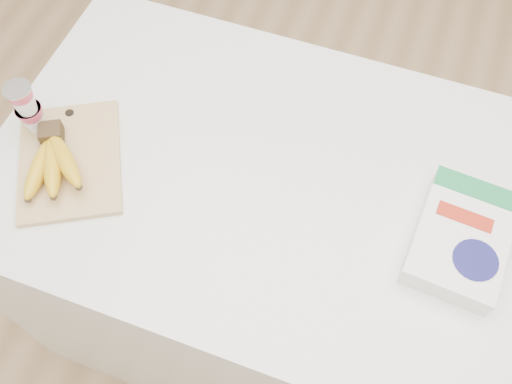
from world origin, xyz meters
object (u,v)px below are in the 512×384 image
bananas (52,161)px  yogurt_stack (27,107)px  cereal_box (461,238)px  table (260,255)px  cutting_board (70,160)px

bananas → yogurt_stack: size_ratio=1.45×
bananas → cereal_box: 0.85m
table → cereal_box: cereal_box is taller
table → yogurt_stack: bearing=-172.2°
cutting_board → bananas: size_ratio=1.46×
cutting_board → yogurt_stack: (-0.10, 0.05, 0.08)m
table → cutting_board: cutting_board is taller
cutting_board → yogurt_stack: size_ratio=2.12×
bananas → yogurt_stack: (-0.09, 0.08, 0.05)m
bananas → cereal_box: size_ratio=0.75×
table → bananas: (-0.42, -0.15, 0.49)m
yogurt_stack → cutting_board: bearing=-24.9°
cutting_board → yogurt_stack: yogurt_stack is taller
yogurt_stack → cereal_box: yogurt_stack is taller
yogurt_stack → bananas: bearing=-41.4°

